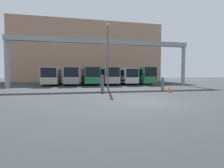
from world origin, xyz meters
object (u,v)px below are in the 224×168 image
(bus_slot_2, at_px, (89,75))
(pedestrian_mid_right, at_px, (163,83))
(pedestrian_near_center, at_px, (102,83))
(bus_slot_1, at_px, (71,75))
(lamp_post, at_px, (108,53))
(bus_slot_5, at_px, (139,75))
(traffic_cone, at_px, (169,89))
(bus_slot_3, at_px, (106,75))
(bus_slot_0, at_px, (53,75))
(bus_slot_4, at_px, (123,75))

(bus_slot_2, bearing_deg, pedestrian_mid_right, -65.84)
(pedestrian_near_center, xyz_separation_m, pedestrian_mid_right, (7.09, 0.02, -0.08))
(bus_slot_1, height_order, lamp_post, lamp_post)
(bus_slot_5, relative_size, traffic_cone, 16.36)
(bus_slot_3, height_order, traffic_cone, bus_slot_3)
(bus_slot_1, relative_size, bus_slot_3, 0.92)
(pedestrian_mid_right, height_order, lamp_post, lamp_post)
(bus_slot_0, distance_m, traffic_cone, 22.20)
(bus_slot_2, distance_m, traffic_cone, 19.11)
(traffic_cone, distance_m, lamp_post, 9.84)
(bus_slot_0, bearing_deg, lamp_post, -52.06)
(bus_slot_2, height_order, pedestrian_near_center, bus_slot_2)
(bus_slot_2, bearing_deg, bus_slot_1, -177.89)
(bus_slot_5, bearing_deg, bus_slot_1, 178.72)
(bus_slot_2, distance_m, pedestrian_near_center, 15.61)
(bus_slot_0, relative_size, bus_slot_5, 1.06)
(bus_slot_4, bearing_deg, bus_slot_0, 178.71)
(bus_slot_4, distance_m, lamp_post, 11.91)
(pedestrian_mid_right, bearing_deg, pedestrian_near_center, 55.09)
(bus_slot_4, height_order, pedestrian_near_center, bus_slot_4)
(bus_slot_2, height_order, pedestrian_mid_right, bus_slot_2)
(pedestrian_near_center, xyz_separation_m, lamp_post, (1.59, 4.93, 3.79))
(bus_slot_4, bearing_deg, pedestrian_near_center, -114.26)
(bus_slot_1, height_order, bus_slot_4, bus_slot_1)
(bus_slot_0, height_order, bus_slot_2, bus_slot_2)
(traffic_cone, bearing_deg, bus_slot_4, 88.92)
(pedestrian_near_center, bearing_deg, bus_slot_2, -80.97)
(bus_slot_1, height_order, pedestrian_mid_right, bus_slot_1)
(bus_slot_5, relative_size, pedestrian_near_center, 6.00)
(bus_slot_0, relative_size, bus_slot_3, 0.93)
(bus_slot_3, xyz_separation_m, bus_slot_5, (6.74, -0.78, 0.04))
(pedestrian_mid_right, xyz_separation_m, lamp_post, (-5.49, 4.91, 3.86))
(bus_slot_5, distance_m, pedestrian_mid_right, 15.49)
(bus_slot_1, xyz_separation_m, lamp_post, (4.86, -10.53, 2.96))
(bus_slot_1, height_order, bus_slot_3, bus_slot_3)
(bus_slot_1, distance_m, traffic_cone, 20.38)
(bus_slot_1, relative_size, bus_slot_5, 1.06)
(bus_slot_3, bearing_deg, bus_slot_5, -6.61)
(bus_slot_5, bearing_deg, bus_slot_0, 178.91)
(bus_slot_4, xyz_separation_m, pedestrian_near_center, (-6.84, -15.18, -0.75))
(pedestrian_mid_right, distance_m, traffic_cone, 2.51)
(bus_slot_5, distance_m, lamp_post, 13.68)
(bus_slot_0, height_order, traffic_cone, bus_slot_0)
(bus_slot_2, height_order, bus_slot_5, bus_slot_5)
(traffic_cone, bearing_deg, lamp_post, 123.98)
(bus_slot_0, distance_m, bus_slot_4, 13.47)
(traffic_cone, bearing_deg, pedestrian_near_center, 160.06)
(bus_slot_5, bearing_deg, bus_slot_2, 177.59)
(bus_slot_3, distance_m, pedestrian_near_center, 16.34)
(pedestrian_near_center, bearing_deg, pedestrian_mid_right, -170.43)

